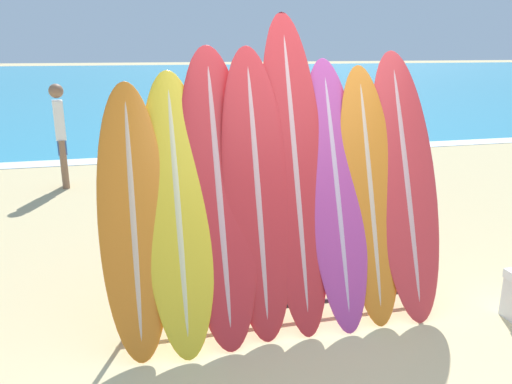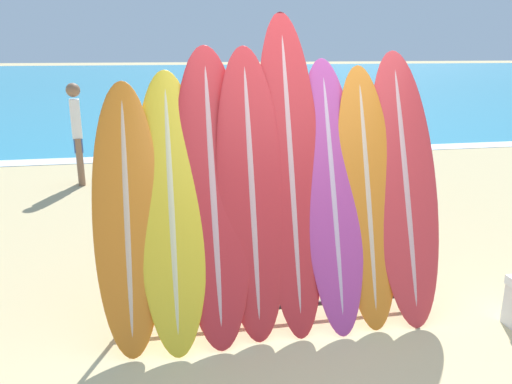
{
  "view_description": "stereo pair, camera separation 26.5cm",
  "coord_description": "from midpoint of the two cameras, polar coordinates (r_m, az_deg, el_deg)",
  "views": [
    {
      "loc": [
        -1.49,
        -3.03,
        2.23
      ],
      "look_at": [
        -0.39,
        1.39,
        0.91
      ],
      "focal_mm": 35.0,
      "sensor_mm": 36.0,
      "label": 1
    },
    {
      "loc": [
        -1.23,
        -3.08,
        2.23
      ],
      "look_at": [
        -0.39,
        1.39,
        0.91
      ],
      "focal_mm": 35.0,
      "sensor_mm": 36.0,
      "label": 2
    }
  ],
  "objects": [
    {
      "name": "ground_plane",
      "position": [
        4.02,
        11.6,
        -17.87
      ],
      "size": [
        160.0,
        160.0,
        0.0
      ],
      "primitive_type": "plane",
      "color": "tan"
    },
    {
      "name": "ocean_water",
      "position": [
        39.79,
        -8.88,
        12.77
      ],
      "size": [
        120.0,
        60.0,
        0.01
      ],
      "color": "teal",
      "rests_on": "ground_plane"
    },
    {
      "name": "surfboard_rack",
      "position": [
        4.16,
        3.91,
        -8.7
      ],
      "size": [
        2.59,
        0.04,
        0.89
      ],
      "color": "#28282D",
      "rests_on": "ground_plane"
    },
    {
      "name": "surfboard_slot_0",
      "position": [
        3.86,
        -12.61,
        -2.78
      ],
      "size": [
        0.51,
        0.84,
        1.99
      ],
      "color": "orange",
      "rests_on": "ground_plane"
    },
    {
      "name": "surfboard_slot_1",
      "position": [
        3.87,
        -7.72,
        -1.86
      ],
      "size": [
        0.54,
        1.0,
        2.08
      ],
      "color": "yellow",
      "rests_on": "ground_plane"
    },
    {
      "name": "surfboard_slot_2",
      "position": [
        3.91,
        -3.03,
        -0.11
      ],
      "size": [
        0.59,
        1.0,
        2.26
      ],
      "color": "red",
      "rests_on": "ground_plane"
    },
    {
      "name": "surfboard_slot_3",
      "position": [
        3.94,
        1.4,
        -0.02
      ],
      "size": [
        0.54,
        0.83,
        2.26
      ],
      "color": "red",
      "rests_on": "ground_plane"
    },
    {
      "name": "surfboard_slot_4",
      "position": [
        4.04,
        5.88,
        2.27
      ],
      "size": [
        0.52,
        0.95,
        2.52
      ],
      "color": "red",
      "rests_on": "ground_plane"
    },
    {
      "name": "surfboard_slot_5",
      "position": [
        4.14,
        10.53,
        -0.23
      ],
      "size": [
        0.5,
        0.91,
        2.16
      ],
      "color": "#B23D8E",
      "rests_on": "ground_plane"
    },
    {
      "name": "surfboard_slot_6",
      "position": [
        4.25,
        14.34,
        -0.46
      ],
      "size": [
        0.5,
        0.78,
        2.1
      ],
      "color": "orange",
      "rests_on": "ground_plane"
    },
    {
      "name": "surfboard_slot_7",
      "position": [
        4.41,
        18.3,
        0.63
      ],
      "size": [
        0.58,
        0.91,
        2.22
      ],
      "color": "red",
      "rests_on": "ground_plane"
    },
    {
      "name": "person_near_water",
      "position": [
        8.73,
        -18.97,
        6.68
      ],
      "size": [
        0.23,
        0.28,
        1.68
      ],
      "rotation": [
        0.0,
        0.0,
        4.86
      ],
      "color": "#846047",
      "rests_on": "ground_plane"
    },
    {
      "name": "person_mid_beach",
      "position": [
        8.56,
        14.97,
        6.25
      ],
      "size": [
        0.25,
        0.2,
        1.52
      ],
      "rotation": [
        0.0,
        0.0,
        3.42
      ],
      "color": "beige",
      "rests_on": "ground_plane"
    },
    {
      "name": "person_far_left",
      "position": [
        8.11,
        8.06,
        6.19
      ],
      "size": [
        0.26,
        0.21,
        1.55
      ],
      "rotation": [
        0.0,
        0.0,
        6.23
      ],
      "color": "tan",
      "rests_on": "ground_plane"
    },
    {
      "name": "person_far_right",
      "position": [
        7.57,
        -2.35,
        5.63
      ],
      "size": [
        0.26,
        0.21,
        1.54
      ],
      "rotation": [
        0.0,
        0.0,
        0.03
      ],
      "color": "tan",
      "rests_on": "ground_plane"
    }
  ]
}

